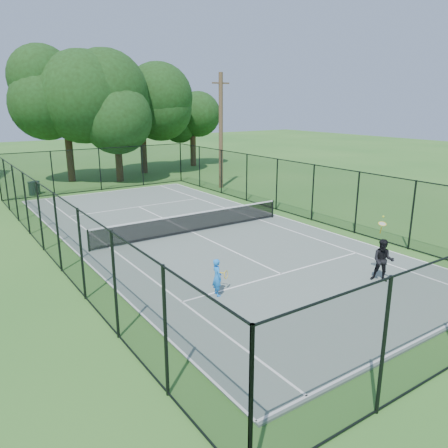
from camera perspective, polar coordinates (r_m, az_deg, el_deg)
ground at (r=21.05m, az=-4.11°, el=-1.24°), size 120.00×120.00×0.00m
tennis_court at (r=21.04m, az=-4.12°, el=-1.16°), size 11.00×24.00×0.06m
tennis_net at (r=20.89m, az=-4.15°, el=0.28°), size 10.08×0.08×0.95m
fence at (r=20.67m, az=-4.20°, el=2.74°), size 13.10×26.10×3.00m
tree_near_left at (r=36.57m, az=-20.05°, el=14.32°), size 7.27×7.27×9.48m
tree_near_mid at (r=35.45m, az=-13.96°, el=14.22°), size 6.82×6.82×8.92m
tree_near_right at (r=39.53m, az=-10.72°, el=14.43°), size 6.21×6.21×8.57m
tree_far_right at (r=43.63m, az=-4.12°, el=13.00°), size 5.03×5.03×6.66m
trash_bin_left at (r=32.32m, az=-23.72°, el=4.28°), size 0.58×0.58×0.92m
trash_bin_right at (r=32.68m, az=-23.37°, el=4.40°), size 0.58×0.58×0.89m
utility_pole at (r=31.90m, az=-0.42°, el=12.07°), size 1.40×0.30×8.10m
player_blue at (r=14.10m, az=-0.89°, el=-6.95°), size 0.77×0.50×1.24m
player_black at (r=16.11m, az=20.05°, el=-4.47°), size 0.89×0.95×2.21m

